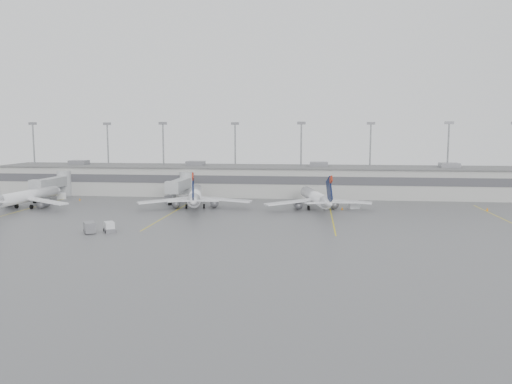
# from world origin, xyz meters

# --- Properties ---
(ground) EXTENTS (260.00, 260.00, 0.00)m
(ground) POSITION_xyz_m (0.00, 0.00, 0.00)
(ground) COLOR #505052
(ground) RESTS_ON ground
(terminal) EXTENTS (152.00, 17.00, 9.45)m
(terminal) POSITION_xyz_m (-0.01, 57.98, 4.17)
(terminal) COLOR #ACADA7
(terminal) RESTS_ON ground
(light_masts) EXTENTS (142.40, 8.00, 20.60)m
(light_masts) POSITION_xyz_m (0.00, 63.75, 12.03)
(light_masts) COLOR gray
(light_masts) RESTS_ON ground
(jet_bridge_left) EXTENTS (4.00, 17.20, 7.00)m
(jet_bridge_left) POSITION_xyz_m (-55.50, 45.72, 3.87)
(jet_bridge_left) COLOR #95979A
(jet_bridge_left) RESTS_ON ground
(jet_bridge_right) EXTENTS (4.00, 17.20, 7.00)m
(jet_bridge_right) POSITION_xyz_m (-20.50, 45.72, 3.87)
(jet_bridge_right) COLOR #95979A
(jet_bridge_right) RESTS_ON ground
(stand_markings) EXTENTS (105.25, 40.00, 0.01)m
(stand_markings) POSITION_xyz_m (-0.00, 24.00, 0.01)
(stand_markings) COLOR #D9C30C
(stand_markings) RESTS_ON ground
(jet_far_left) EXTENTS (25.06, 28.19, 9.12)m
(jet_far_left) POSITION_xyz_m (-53.50, 27.10, 2.83)
(jet_far_left) COLOR white
(jet_far_left) RESTS_ON ground
(jet_mid_left) EXTENTS (25.84, 29.25, 9.57)m
(jet_mid_left) POSITION_xyz_m (-13.92, 31.74, 2.97)
(jet_mid_left) COLOR white
(jet_mid_left) RESTS_ON ground
(jet_mid_right) EXTENTS (24.34, 27.59, 9.05)m
(jet_mid_right) POSITION_xyz_m (14.29, 32.97, 2.81)
(jet_mid_right) COLOR white
(jet_mid_right) RESTS_ON ground
(baggage_tug) EXTENTS (2.98, 3.34, 1.83)m
(baggage_tug) POSITION_xyz_m (-22.79, 2.92, 0.71)
(baggage_tug) COLOR silver
(baggage_tug) RESTS_ON ground
(baggage_cart) EXTENTS (3.09, 3.51, 1.96)m
(baggage_cart) POSITION_xyz_m (-25.99, 1.72, 1.02)
(baggage_cart) COLOR slate
(baggage_cart) RESTS_ON ground
(gse_uld_a) EXTENTS (2.68, 2.29, 1.60)m
(gse_uld_a) POSITION_xyz_m (-53.25, 43.66, 0.80)
(gse_uld_a) COLOR silver
(gse_uld_a) RESTS_ON ground
(gse_uld_b) EXTENTS (2.88, 2.32, 1.78)m
(gse_uld_b) POSITION_xyz_m (-19.73, 43.13, 0.89)
(gse_uld_b) COLOR silver
(gse_uld_b) RESTS_ON ground
(gse_uld_c) EXTENTS (2.89, 2.38, 1.76)m
(gse_uld_c) POSITION_xyz_m (23.01, 35.68, 0.88)
(gse_uld_c) COLOR silver
(gse_uld_c) RESTS_ON ground
(gse_loader) EXTENTS (2.19, 3.30, 1.99)m
(gse_loader) POSITION_xyz_m (-22.21, 39.50, 1.00)
(gse_loader) COLOR slate
(gse_loader) RESTS_ON ground
(cone_a) EXTENTS (0.39, 0.39, 0.62)m
(cone_a) POSITION_xyz_m (-46.93, 41.15, 0.31)
(cone_a) COLOR orange
(cone_a) RESTS_ON ground
(cone_b) EXTENTS (0.48, 0.48, 0.77)m
(cone_b) POSITION_xyz_m (-22.37, 39.28, 0.39)
(cone_b) COLOR orange
(cone_b) RESTS_ON ground
(cone_c) EXTENTS (0.46, 0.46, 0.73)m
(cone_c) POSITION_xyz_m (20.22, 33.40, 0.36)
(cone_c) COLOR orange
(cone_c) RESTS_ON ground
(cone_d) EXTENTS (0.49, 0.49, 0.79)m
(cone_d) POSITION_xyz_m (52.92, 35.67, 0.39)
(cone_d) COLOR orange
(cone_d) RESTS_ON ground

